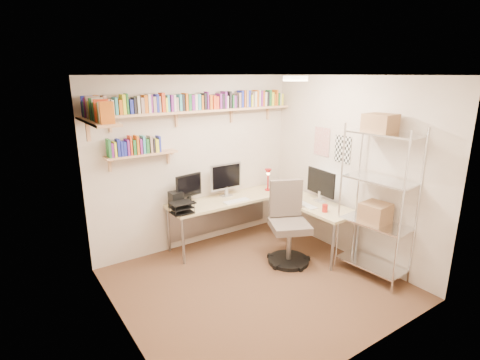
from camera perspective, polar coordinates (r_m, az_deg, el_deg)
name	(u,v)px	position (r m, az deg, el deg)	size (l,w,h in m)	color
ground	(256,284)	(4.83, 2.50, -15.54)	(3.20, 3.20, 0.00)	#4E3821
room_shell	(258,163)	(4.24, 2.79, 2.67)	(3.24, 3.04, 2.52)	#C2B19E
wall_shelves	(174,112)	(5.05, -9.99, 10.16)	(3.12, 1.09, 0.80)	#DEAC7D
corner_desk	(244,202)	(5.50, 0.59, -3.39)	(2.18, 1.83, 1.23)	beige
office_chair	(288,229)	(5.20, 7.35, -7.38)	(0.66, 0.67, 1.12)	black
wire_rack	(377,184)	(4.85, 20.21, -0.64)	(0.48, 0.87, 2.07)	silver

